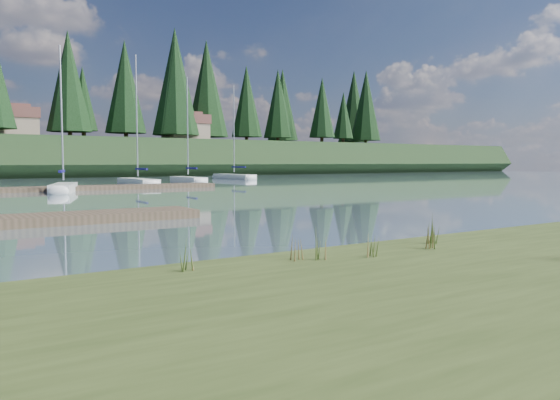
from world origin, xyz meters
TOP-DOWN VIEW (x-y plane):
  - ground at (0.00, 30.00)m, footprint 200.00×200.00m
  - bank at (0.00, -6.00)m, footprint 60.00×9.00m
  - dock_far at (2.00, 30.00)m, footprint 26.00×2.20m
  - sailboat_bg_2 at (3.66, 28.55)m, footprint 3.12×6.40m
  - sailboat_bg_3 at (11.11, 36.43)m, footprint 1.59×7.56m
  - sailboat_bg_4 at (16.87, 38.88)m, footprint 1.42×6.76m
  - sailboat_bg_5 at (25.79, 46.40)m, footprint 2.29×7.68m
  - weed_0 at (0.98, -2.37)m, footprint 0.17×0.14m
  - weed_1 at (1.36, -2.53)m, footprint 0.17×0.14m
  - weed_2 at (3.86, -2.80)m, footprint 0.17×0.14m
  - weed_3 at (-0.94, -2.19)m, footprint 0.17×0.14m
  - weed_4 at (2.26, -2.78)m, footprint 0.17×0.14m
  - weed_5 at (4.36, -2.36)m, footprint 0.17×0.14m
  - mud_lip at (0.00, -1.60)m, footprint 60.00×0.50m
  - conifer_5 at (15.00, 70.00)m, footprint 3.96×3.96m
  - conifer_6 at (28.00, 68.00)m, footprint 7.04×7.04m
  - conifer_7 at (42.00, 71.00)m, footprint 5.28×5.28m
  - conifer_8 at (55.00, 67.00)m, footprint 4.62×4.62m
  - conifer_9 at (68.00, 70.00)m, footprint 5.94×5.94m
  - house_1 at (6.00, 71.00)m, footprint 6.30×5.30m
  - house_2 at (30.00, 69.00)m, footprint 6.30×5.30m

SIDE VIEW (x-z plane):
  - ground at x=0.00m, z-range 0.00..0.00m
  - mud_lip at x=0.00m, z-range 0.00..0.14m
  - dock_far at x=2.00m, z-range 0.00..0.30m
  - bank at x=0.00m, z-range 0.00..0.35m
  - sailboat_bg_5 at x=25.79m, z-range -5.11..5.75m
  - sailboat_bg_3 at x=11.11m, z-range -5.24..5.89m
  - sailboat_bg_4 at x=16.87m, z-range -4.72..5.37m
  - sailboat_bg_2 at x=3.66m, z-range -4.51..5.17m
  - weed_4 at x=2.26m, z-range 0.32..0.74m
  - weed_0 at x=0.98m, z-range 0.31..0.79m
  - weed_3 at x=-0.94m, z-range 0.31..0.82m
  - weed_1 at x=1.36m, z-range 0.30..0.89m
  - weed_5 at x=4.36m, z-range 0.30..0.91m
  - weed_2 at x=3.86m, z-range 0.29..0.98m
  - house_1 at x=6.00m, z-range 4.99..9.64m
  - house_2 at x=30.00m, z-range 4.99..9.64m
  - conifer_5 at x=15.00m, z-range 5.65..16.00m
  - conifer_8 at x=55.00m, z-range 5.62..17.40m
  - conifer_7 at x=42.00m, z-range 5.59..18.79m
  - conifer_9 at x=68.00m, z-range 5.55..20.18m
  - conifer_6 at x=28.00m, z-range 5.49..22.49m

